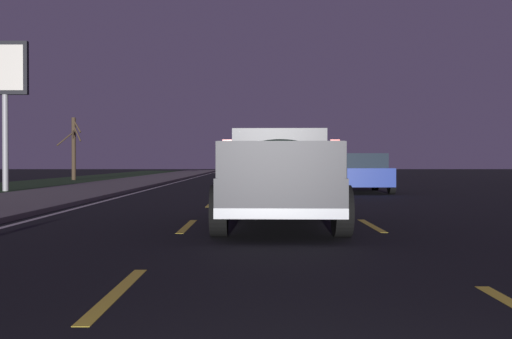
# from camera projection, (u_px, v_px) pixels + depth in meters

# --- Properties ---
(ground) EXTENTS (144.00, 144.00, 0.00)m
(ground) POSITION_uv_depth(u_px,v_px,m) (265.00, 187.00, 29.53)
(ground) COLOR black
(sidewalk_shoulder) EXTENTS (108.00, 4.00, 0.12)m
(sidewalk_shoulder) POSITION_uv_depth(u_px,v_px,m) (109.00, 186.00, 29.53)
(sidewalk_shoulder) COLOR slate
(sidewalk_shoulder) RESTS_ON ground
(grass_verge) EXTENTS (108.00, 6.00, 0.01)m
(grass_verge) POSITION_uv_depth(u_px,v_px,m) (5.00, 187.00, 29.53)
(grass_verge) COLOR #1E3819
(grass_verge) RESTS_ON ground
(lane_markings) EXTENTS (108.00, 7.04, 0.01)m
(lane_markings) POSITION_uv_depth(u_px,v_px,m) (205.00, 185.00, 32.29)
(lane_markings) COLOR yellow
(lane_markings) RESTS_ON ground
(pickup_truck) EXTENTS (5.48, 2.39, 1.87)m
(pickup_truck) POSITION_uv_depth(u_px,v_px,m) (280.00, 174.00, 11.90)
(pickup_truck) COLOR #232328
(pickup_truck) RESTS_ON ground
(sedan_blue) EXTENTS (4.43, 2.07, 1.54)m
(sedan_blue) POSITION_uv_depth(u_px,v_px,m) (361.00, 173.00, 24.75)
(sedan_blue) COLOR navy
(sedan_blue) RESTS_ON ground
(sedan_green) EXTENTS (4.44, 2.10, 1.54)m
(sedan_green) POSITION_uv_depth(u_px,v_px,m) (260.00, 170.00, 34.42)
(sedan_green) COLOR #14592D
(sedan_green) RESTS_ON ground
(gas_price_sign) EXTENTS (0.27, 1.90, 6.19)m
(gas_price_sign) POSITION_uv_depth(u_px,v_px,m) (5.00, 80.00, 25.54)
(gas_price_sign) COLOR #99999E
(gas_price_sign) RESTS_ON ground
(bare_tree_far) EXTENTS (1.09, 1.50, 4.17)m
(bare_tree_far) POSITION_uv_depth(u_px,v_px,m) (74.00, 147.00, 41.28)
(bare_tree_far) COLOR #423323
(bare_tree_far) RESTS_ON ground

